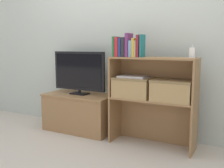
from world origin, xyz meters
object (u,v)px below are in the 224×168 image
object	(u,v)px
book_plum	(129,45)
book_maroon	(140,46)
book_crimson	(119,47)
book_mustard	(135,48)
storage_basket_left	(133,86)
book_navy	(122,47)
book_forest	(116,47)
book_tan	(137,49)
tv_stand	(80,112)
laptop	(133,77)
tv	(79,72)
book_charcoal	(125,47)
storage_basket_right	(172,89)
book_teal	(142,46)
baby_monitor	(192,53)
book_skyblue	(132,49)

from	to	relation	value
book_plum	book_maroon	bearing A→B (deg)	0.00
book_crimson	book_mustard	xyz separation A→B (m)	(0.19, 0.00, -0.01)
book_crimson	storage_basket_left	bearing A→B (deg)	13.20
storage_basket_left	book_plum	bearing A→B (deg)	-136.28
book_navy	book_forest	bearing A→B (deg)	-180.00
book_crimson	book_tan	size ratio (longest dim) A/B	1.22
tv_stand	book_crimson	bearing A→B (deg)	-10.95
book_mustard	laptop	distance (m)	0.32
tv	book_mustard	distance (m)	0.87
book_forest	book_crimson	bearing A→B (deg)	0.00
book_tan	book_plum	bearing A→B (deg)	180.00
book_forest	storage_basket_left	size ratio (longest dim) A/B	0.52
tv	book_tan	bearing A→B (deg)	-8.02
book_navy	book_mustard	world-z (taller)	book_navy
book_charcoal	book_mustard	xyz separation A→B (m)	(0.11, 0.00, -0.01)
book_forest	storage_basket_right	distance (m)	0.76
book_crimson	book_mustard	size ratio (longest dim) A/B	1.06
book_tan	storage_basket_left	world-z (taller)	book_tan
book_crimson	book_teal	bearing A→B (deg)	0.00
storage_basket_right	laptop	size ratio (longest dim) A/B	1.36
book_mustard	book_charcoal	bearing A→B (deg)	180.00
book_maroon	laptop	size ratio (longest dim) A/B	0.76
tv	storage_basket_right	world-z (taller)	tv
book_crimson	book_maroon	bearing A→B (deg)	0.00
book_charcoal	laptop	xyz separation A→B (m)	(0.08, 0.04, -0.32)
book_crimson	book_mustard	bearing A→B (deg)	0.00
book_tan	tv	bearing A→B (deg)	171.98
book_navy	baby_monitor	xyz separation A→B (m)	(0.73, 0.05, -0.05)
book_navy	storage_basket_right	world-z (taller)	book_navy
book_navy	book_maroon	bearing A→B (deg)	0.00
book_mustard	laptop	world-z (taller)	book_mustard
book_crimson	laptop	size ratio (longest dim) A/B	0.69
storage_basket_left	storage_basket_right	xyz separation A→B (m)	(0.43, 0.00, 0.00)
tv_stand	book_maroon	distance (m)	1.20
tv	book_maroon	distance (m)	0.92
book_skyblue	storage_basket_right	bearing A→B (deg)	4.87
book_teal	tv	bearing A→B (deg)	172.47
book_plum	storage_basket_left	distance (m)	0.45
book_crimson	storage_basket_left	world-z (taller)	book_crimson
book_skyblue	book_tan	xyz separation A→B (m)	(0.06, 0.00, -0.00)
book_forest	book_navy	distance (m)	0.07
book_crimson	book_teal	xyz separation A→B (m)	(0.27, 0.00, 0.01)
book_crimson	storage_basket_right	distance (m)	0.73
baby_monitor	laptop	size ratio (longest dim) A/B	0.43
book_charcoal	book_tan	bearing A→B (deg)	0.00
tv_stand	book_plum	bearing A→B (deg)	-9.20
book_navy	book_skyblue	xyz separation A→B (m)	(0.12, -0.00, -0.01)
book_plum	book_mustard	world-z (taller)	book_plum
book_crimson	book_skyblue	distance (m)	0.16
baby_monitor	storage_basket_left	xyz separation A→B (m)	(-0.61, -0.02, -0.37)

